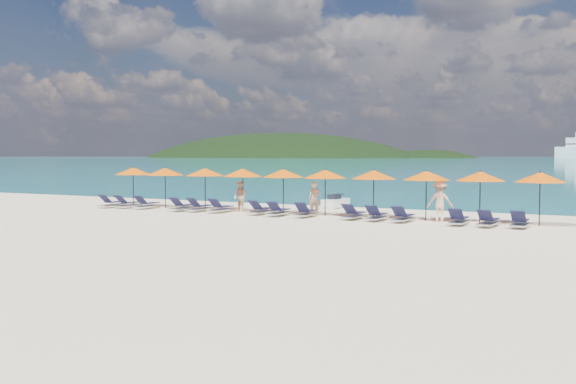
% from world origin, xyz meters
% --- Properties ---
extents(ground, '(1400.00, 1400.00, 0.00)m').
position_xyz_m(ground, '(0.00, 0.00, 0.00)').
color(ground, beige).
extents(headland_main, '(374.00, 242.00, 126.50)m').
position_xyz_m(headland_main, '(-300.00, 540.00, -38.00)').
color(headland_main, black).
rests_on(headland_main, ground).
extents(headland_small, '(162.00, 126.00, 85.50)m').
position_xyz_m(headland_small, '(-150.00, 560.00, -35.00)').
color(headland_small, black).
rests_on(headland_small, ground).
extents(jetski, '(0.89, 2.14, 0.75)m').
position_xyz_m(jetski, '(-0.26, 9.11, 0.31)').
color(jetski, silver).
rests_on(jetski, ground).
extents(beachgoer_a, '(0.70, 0.64, 1.61)m').
position_xyz_m(beachgoer_a, '(0.59, 4.66, 0.81)').
color(beachgoer_a, '#DDAD8A').
rests_on(beachgoer_a, ground).
extents(beachgoer_b, '(0.85, 0.64, 1.56)m').
position_xyz_m(beachgoer_b, '(-3.61, 4.50, 0.78)').
color(beachgoer_b, '#DDAD8A').
rests_on(beachgoer_b, ground).
extents(beachgoer_c, '(1.22, 0.64, 1.83)m').
position_xyz_m(beachgoer_c, '(6.79, 4.47, 0.91)').
color(beachgoer_c, '#DDAD8A').
rests_on(beachgoer_c, ground).
extents(umbrella_0, '(2.10, 2.10, 2.28)m').
position_xyz_m(umbrella_0, '(-10.87, 4.62, 2.02)').
color(umbrella_0, black).
rests_on(umbrella_0, ground).
extents(umbrella_1, '(2.10, 2.10, 2.28)m').
position_xyz_m(umbrella_1, '(-8.53, 4.58, 2.02)').
color(umbrella_1, black).
rests_on(umbrella_1, ground).
extents(umbrella_2, '(2.10, 2.10, 2.28)m').
position_xyz_m(umbrella_2, '(-5.99, 4.78, 2.02)').
color(umbrella_2, black).
rests_on(umbrella_2, ground).
extents(umbrella_3, '(2.10, 2.10, 2.28)m').
position_xyz_m(umbrella_3, '(-3.58, 4.73, 2.02)').
color(umbrella_3, black).
rests_on(umbrella_3, ground).
extents(umbrella_4, '(2.10, 2.10, 2.28)m').
position_xyz_m(umbrella_4, '(-1.19, 4.73, 2.02)').
color(umbrella_4, black).
rests_on(umbrella_4, ground).
extents(umbrella_5, '(2.10, 2.10, 2.28)m').
position_xyz_m(umbrella_5, '(1.19, 4.57, 2.02)').
color(umbrella_5, black).
rests_on(umbrella_5, ground).
extents(umbrella_6, '(2.10, 2.10, 2.28)m').
position_xyz_m(umbrella_6, '(3.59, 4.77, 2.02)').
color(umbrella_6, black).
rests_on(umbrella_6, ground).
extents(umbrella_7, '(2.10, 2.10, 2.28)m').
position_xyz_m(umbrella_7, '(6.11, 4.64, 2.02)').
color(umbrella_7, black).
rests_on(umbrella_7, ground).
extents(umbrella_8, '(2.10, 2.10, 2.28)m').
position_xyz_m(umbrella_8, '(8.43, 4.77, 2.02)').
color(umbrella_8, black).
rests_on(umbrella_8, ground).
extents(umbrella_9, '(2.10, 2.10, 2.28)m').
position_xyz_m(umbrella_9, '(10.86, 4.64, 2.02)').
color(umbrella_9, black).
rests_on(umbrella_9, ground).
extents(lounger_0, '(0.62, 1.70, 0.66)m').
position_xyz_m(lounger_0, '(-11.37, 3.40, 0.24)').
color(lounger_0, silver).
rests_on(lounger_0, ground).
extents(lounger_1, '(0.72, 1.73, 0.66)m').
position_xyz_m(lounger_1, '(-10.29, 3.50, 0.24)').
color(lounger_1, silver).
rests_on(lounger_1, ground).
extents(lounger_2, '(0.66, 1.71, 0.66)m').
position_xyz_m(lounger_2, '(-9.06, 3.63, 0.24)').
color(lounger_2, silver).
rests_on(lounger_2, ground).
extents(lounger_3, '(0.65, 1.71, 0.66)m').
position_xyz_m(lounger_3, '(-6.52, 3.46, 0.24)').
color(lounger_3, silver).
rests_on(lounger_3, ground).
extents(lounger_4, '(0.72, 1.74, 0.66)m').
position_xyz_m(lounger_4, '(-5.49, 3.60, 0.24)').
color(lounger_4, silver).
rests_on(lounger_4, ground).
extents(lounger_5, '(0.63, 1.70, 0.66)m').
position_xyz_m(lounger_5, '(-4.21, 3.63, 0.24)').
color(lounger_5, silver).
rests_on(lounger_5, ground).
extents(lounger_6, '(0.73, 1.74, 0.66)m').
position_xyz_m(lounger_6, '(-1.82, 3.61, 0.24)').
color(lounger_6, silver).
rests_on(lounger_6, ground).
extents(lounger_7, '(0.68, 1.72, 0.66)m').
position_xyz_m(lounger_7, '(-0.71, 3.38, 0.24)').
color(lounger_7, silver).
rests_on(lounger_7, ground).
extents(lounger_8, '(0.72, 1.73, 0.66)m').
position_xyz_m(lounger_8, '(0.72, 3.47, 0.24)').
color(lounger_8, silver).
rests_on(lounger_8, ground).
extents(lounger_9, '(0.73, 1.74, 0.66)m').
position_xyz_m(lounger_9, '(3.09, 3.61, 0.24)').
color(lounger_9, silver).
rests_on(lounger_9, ground).
extents(lounger_10, '(0.62, 1.70, 0.66)m').
position_xyz_m(lounger_10, '(4.22, 3.47, 0.24)').
color(lounger_10, silver).
rests_on(lounger_10, ground).
extents(lounger_11, '(0.66, 1.71, 0.66)m').
position_xyz_m(lounger_11, '(5.43, 3.47, 0.24)').
color(lounger_11, silver).
rests_on(lounger_11, ground).
extents(lounger_12, '(0.65, 1.71, 0.66)m').
position_xyz_m(lounger_12, '(7.85, 3.42, 0.24)').
color(lounger_12, silver).
rests_on(lounger_12, ground).
extents(lounger_13, '(0.71, 1.73, 0.66)m').
position_xyz_m(lounger_13, '(9.06, 3.38, 0.24)').
color(lounger_13, silver).
rests_on(lounger_13, ground).
extents(lounger_14, '(0.65, 1.71, 0.66)m').
position_xyz_m(lounger_14, '(10.26, 3.60, 0.24)').
color(lounger_14, silver).
rests_on(lounger_14, ground).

